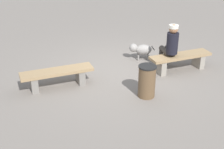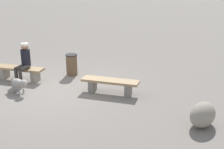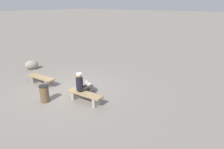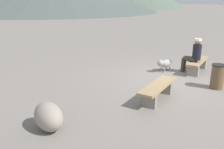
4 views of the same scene
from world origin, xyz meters
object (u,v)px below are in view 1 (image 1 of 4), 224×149
(seated_person, at_px, (170,44))
(dog, at_px, (141,49))
(bench_left, at_px, (57,75))
(trash_bin, at_px, (147,81))
(bench_right, at_px, (180,59))

(seated_person, xyz_separation_m, dog, (-0.41, 0.91, -0.43))
(bench_left, xyz_separation_m, seated_person, (2.95, 0.02, 0.44))
(seated_person, distance_m, trash_bin, 1.63)
(bench_left, bearing_deg, trash_bin, -34.09)
(bench_left, xyz_separation_m, dog, (2.54, 0.93, 0.01))
(bench_right, xyz_separation_m, dog, (-0.70, 0.99, 0.00))
(dog, bearing_deg, bench_left, 37.08)
(bench_left, xyz_separation_m, trash_bin, (1.82, -1.08, 0.08))
(bench_right, xyz_separation_m, trash_bin, (-1.42, -1.02, 0.07))
(bench_right, bearing_deg, trash_bin, -147.49)
(seated_person, relative_size, dog, 1.79)
(bench_right, height_order, dog, dog)
(dog, relative_size, trash_bin, 0.96)
(bench_left, height_order, trash_bin, trash_bin)
(trash_bin, bearing_deg, dog, 70.33)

